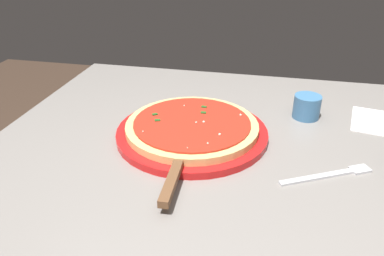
{
  "coord_description": "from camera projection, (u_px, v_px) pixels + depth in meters",
  "views": [
    {
      "loc": [
        -0.09,
        0.7,
        1.18
      ],
      "look_at": [
        0.06,
        -0.01,
        0.79
      ],
      "focal_mm": 35.18,
      "sensor_mm": 36.0,
      "label": 1
    }
  ],
  "objects": [
    {
      "name": "pizza_server",
      "position": [
        177.0,
        169.0,
        0.68
      ],
      "size": [
        0.07,
        0.22,
        0.01
      ],
      "color": "silver",
      "rests_on": "serving_plate"
    },
    {
      "name": "cup_small_sauce",
      "position": [
        307.0,
        107.0,
        0.9
      ],
      "size": [
        0.06,
        0.06,
        0.06
      ],
      "primitive_type": "cylinder",
      "color": "teal",
      "rests_on": "restaurant_table"
    },
    {
      "name": "pizza",
      "position": [
        192.0,
        126.0,
        0.82
      ],
      "size": [
        0.29,
        0.29,
        0.02
      ],
      "color": "#DBB26B",
      "rests_on": "serving_plate"
    },
    {
      "name": "fork",
      "position": [
        331.0,
        175.0,
        0.7
      ],
      "size": [
        0.17,
        0.1,
        0.0
      ],
      "color": "silver",
      "rests_on": "restaurant_table"
    },
    {
      "name": "restaurant_table",
      "position": [
        215.0,
        195.0,
        0.88
      ],
      "size": [
        0.98,
        0.86,
        0.77
      ],
      "color": "black",
      "rests_on": "ground_plane"
    },
    {
      "name": "serving_plate",
      "position": [
        192.0,
        133.0,
        0.83
      ],
      "size": [
        0.33,
        0.33,
        0.02
      ],
      "primitive_type": "cylinder",
      "color": "red",
      "rests_on": "restaurant_table"
    }
  ]
}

